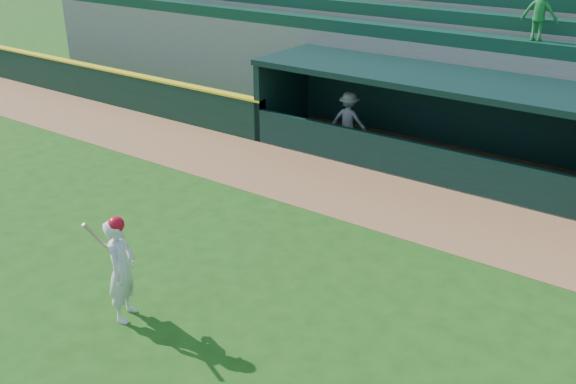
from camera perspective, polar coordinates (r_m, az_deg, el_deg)
name	(u,v)px	position (r m, az deg, el deg)	size (l,w,h in m)	color
ground	(237,285)	(11.99, -4.53, -8.22)	(120.00, 120.00, 0.00)	#1D4A12
warning_track	(368,196)	(15.58, 7.14, -0.36)	(40.00, 3.00, 0.01)	#97633C
field_wall_left	(93,83)	(24.36, -16.98, 9.24)	(15.50, 0.30, 1.20)	black
wall_stripe_left	(90,66)	(24.22, -17.16, 10.67)	(15.50, 0.32, 0.06)	yellow
dugout_player_inside	(349,120)	(18.54, 5.41, 6.41)	(1.05, 0.60, 1.62)	#9C9C97
dugout	(428,112)	(17.74, 12.31, 7.00)	(9.40, 2.80, 2.46)	slate
stands	(492,46)	(21.66, 17.64, 12.30)	(34.50, 6.25, 7.59)	slate
batter_at_plate	(121,268)	(10.96, -14.60, -6.58)	(0.68, 0.88, 1.90)	silver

